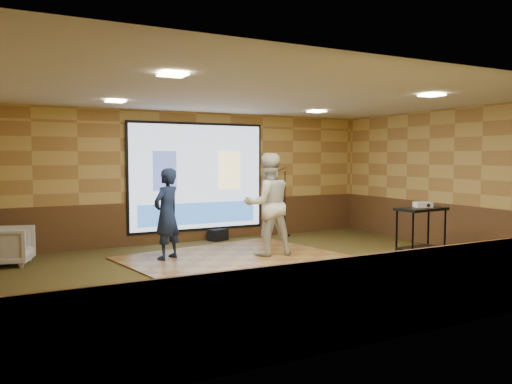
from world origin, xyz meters
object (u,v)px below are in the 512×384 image
player_right (268,204)px  banquet_chair (9,246)px  mic_stand (283,216)px  dance_floor (233,258)px  projector_screen (198,178)px  av_table (421,223)px  projector (423,205)px  duffel_bag (218,235)px  player_left (167,214)px

player_right → banquet_chair: bearing=-10.5°
player_right → mic_stand: 2.65m
player_right → dance_floor: bearing=-1.7°
projector_screen → banquet_chair: projector_screen is taller
av_table → banquet_chair: 7.58m
banquet_chair → player_right: bearing=-91.4°
projector → duffel_bag: bearing=145.2°
dance_floor → projector: 3.74m
projector → av_table: bearing=-133.8°
player_left → av_table: 4.78m
projector_screen → av_table: projector_screen is taller
mic_stand → duffel_bag: size_ratio=4.08×
mic_stand → duffel_bag: bearing=154.4°
dance_floor → projector: bearing=-31.1°
banquet_chair → duffel_bag: bearing=-64.3°
projector → duffel_bag: projector is taller
mic_stand → banquet_chair: 6.16m
projector_screen → dance_floor: size_ratio=0.85×
player_right → duffel_bag: (-0.14, 2.19, -0.90)m
projector_screen → player_right: size_ratio=1.65×
player_right → banquet_chair: (-4.56, 1.46, -0.68)m
projector → banquet_chair: 7.66m
player_left → duffel_bag: (1.75, 1.64, -0.76)m
player_right → player_left: bearing=-8.9°
player_left → av_table: bearing=118.2°
player_right → projector: (2.36, -1.74, 0.04)m
projector_screen → player_left: (-1.33, -1.83, -0.58)m
player_left → duffel_bag: 2.52m
mic_stand → banquet_chair: bearing=164.1°
projector_screen → banquet_chair: bearing=-167.1°
projector_screen → projector: bearing=-54.6°
projector_screen → dance_floor: bearing=-93.8°
av_table → projector: 0.35m
player_left → player_right: player_right is taller
av_table → mic_stand: 3.91m
projector → duffel_bag: 4.75m
projector_screen → player_left: 2.33m
dance_floor → banquet_chair: banquet_chair is taller
duffel_bag → player_left: bearing=-136.8°
mic_stand → projector: bearing=-99.9°
player_left → duffel_bag: player_left is taller
dance_floor → player_left: size_ratio=2.27×
projector → mic_stand: mic_stand is taller
player_left → dance_floor: bearing=127.0°
av_table → player_right: bearing=142.4°
banquet_chair → av_table: bearing=-98.8°
player_left → mic_stand: size_ratio=0.99×
player_left → duffel_bag: bearing=-169.7°
projector → mic_stand: (-0.79, 3.81, -0.58)m
projector → banquet_chair: projector is taller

